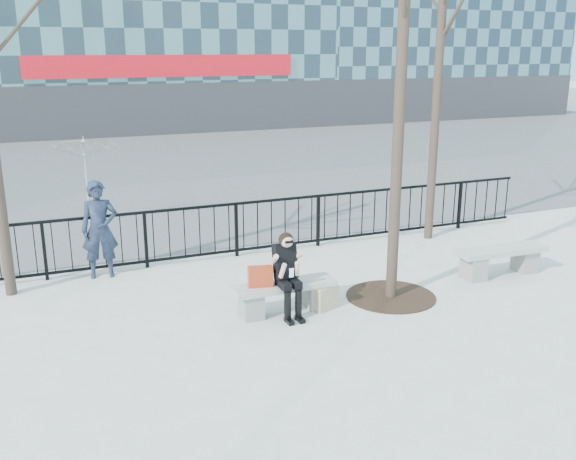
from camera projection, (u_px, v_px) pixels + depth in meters
name	position (u px, v px, depth m)	size (l,w,h in m)	color
ground	(284.00, 312.00, 10.18)	(120.00, 120.00, 0.00)	#A7A7A2
street_surface	(129.00, 162.00, 23.50)	(60.00, 23.00, 0.01)	#474747
railing	(227.00, 230.00, 12.69)	(14.00, 0.06, 1.10)	black
tree_grate	(391.00, 296.00, 10.79)	(1.50, 1.50, 0.02)	black
bench_main	(284.00, 294.00, 10.10)	(1.65, 0.46, 0.49)	slate
bench_second	(500.00, 258.00, 11.75)	(1.76, 0.49, 0.52)	slate
seated_woman	(288.00, 275.00, 9.85)	(0.50, 0.64, 1.34)	black
handbag	(260.00, 276.00, 9.88)	(0.38, 0.18, 0.31)	#A72E14
shopping_bag	(327.00, 298.00, 10.22)	(0.41, 0.15, 0.39)	#C7AA8C
standing_man	(100.00, 230.00, 11.52)	(0.65, 0.43, 1.78)	black
vendor_umbrella	(87.00, 180.00, 15.01)	(2.28, 2.33, 2.09)	yellow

